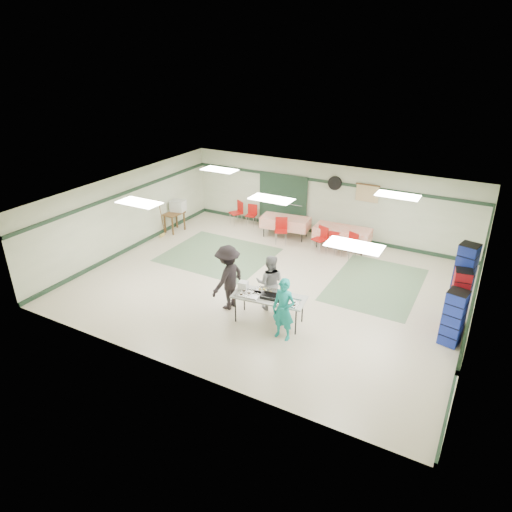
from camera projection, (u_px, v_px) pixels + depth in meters
The scene contains 42 objects.
floor at pixel (270, 284), 13.76m from camera, with size 11.00×11.00×0.00m, color #C3B59D.
ceiling at pixel (271, 198), 12.61m from camera, with size 11.00×11.00×0.00m, color silver.
wall_back at pixel (326, 200), 16.75m from camera, with size 11.00×11.00×0.00m, color beige.
wall_front at pixel (174, 318), 9.61m from camera, with size 11.00×11.00×0.00m, color beige.
wall_left at pixel (127, 212), 15.57m from camera, with size 9.00×9.00×0.00m, color beige.
wall_right at pixel (477, 287), 10.79m from camera, with size 9.00×9.00×0.00m, color beige.
trim_back at pixel (327, 182), 16.43m from camera, with size 11.00×0.06×0.10m, color #1C3423.
baseboard_back at pixel (324, 233), 17.28m from camera, with size 11.00×0.06×0.12m, color #1C3423.
trim_left at pixel (126, 193), 15.26m from camera, with size 9.00×0.06×0.10m, color #1C3423.
baseboard_left at pixel (132, 247), 16.11m from camera, with size 9.00×0.06×0.12m, color #1C3423.
trim_right at pixel (482, 261), 10.51m from camera, with size 9.00×0.06×0.10m, color #1C3423.
baseboard_right at pixel (465, 332), 11.35m from camera, with size 9.00×0.06×0.12m, color #1C3423.
green_patch_a at pixel (219, 255), 15.63m from camera, with size 3.50×3.00×0.01m, color #627F5D.
green_patch_b at pixel (375, 284), 13.73m from camera, with size 2.50×3.50×0.01m, color #627F5D.
double_door_left at pixel (272, 199), 17.79m from camera, with size 0.90×0.06×2.10m, color gray.
double_door_right at pixel (294, 203), 17.38m from camera, with size 0.90×0.06×2.10m, color gray.
door_frame at pixel (283, 201), 17.57m from camera, with size 2.00×0.03×2.15m, color #1C3423.
wall_fan at pixel (335, 183), 16.28m from camera, with size 0.50×0.50×0.10m, color black.
scroll_banner at pixel (367, 193), 15.84m from camera, with size 0.80×0.02×0.60m, color #CEB380.
serving_table at pixel (269, 298), 11.60m from camera, with size 1.96×1.00×0.76m.
sheet_tray_right at pixel (288, 302), 11.29m from camera, with size 0.56×0.43×0.02m, color silver.
sheet_tray_mid at pixel (265, 292), 11.76m from camera, with size 0.55×0.42×0.02m, color silver.
sheet_tray_left at pixel (249, 294), 11.66m from camera, with size 0.60×0.45×0.02m, color silver.
baking_pan at pixel (271, 296), 11.51m from camera, with size 0.51×0.32×0.08m, color black.
foam_box_stack at pixel (243, 285), 11.89m from camera, with size 0.23×0.21×0.21m, color white.
volunteer_teal at pixel (284, 309), 10.93m from camera, with size 0.59×0.38×1.61m, color teal.
volunteer_grey at pixel (270, 283), 12.20m from camera, with size 0.76×0.59×1.57m, color gray.
volunteer_dark at pixel (228, 277), 12.18m from camera, with size 1.18×0.68×1.83m, color black.
dining_table_a at pixel (342, 233), 15.92m from camera, with size 1.97×0.94×0.77m.
dining_table_b at pixel (285, 222), 16.88m from camera, with size 1.86×1.00×0.77m.
chair_a at pixel (333, 241), 15.56m from camera, with size 0.36×0.37×0.77m.
chair_b at pixel (321, 236), 15.72m from camera, with size 0.52×0.52×0.88m.
chair_c at pixel (351, 243), 15.26m from camera, with size 0.54×0.54×0.87m.
chair_d at pixel (281, 228), 16.38m from camera, with size 0.57×0.57×0.94m.
chair_loose_a at pixel (252, 213), 18.02m from camera, with size 0.44×0.44×0.82m.
chair_loose_b at pixel (238, 210), 18.05m from camera, with size 0.60×0.60×0.94m.
crate_stack_blue_a at pixel (454, 318), 10.76m from camera, with size 0.44×0.44×1.43m, color #19379B.
crate_stack_red at pixel (458, 302), 11.13m from camera, with size 0.38×0.38×1.74m, color maroon.
crate_stack_blue_b at pixel (462, 285), 11.38m from camera, with size 0.43×0.43×2.23m, color #19379B.
printer_table at pixel (174, 216), 17.34m from camera, with size 0.58×0.83×0.74m.
office_printer at pixel (178, 206), 17.42m from camera, with size 0.52×0.45×0.41m, color beige.
broom at pixel (162, 218), 16.83m from camera, with size 0.03×0.03×1.42m, color brown.
Camera 1 is at (5.43, -10.81, 6.61)m, focal length 32.00 mm.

